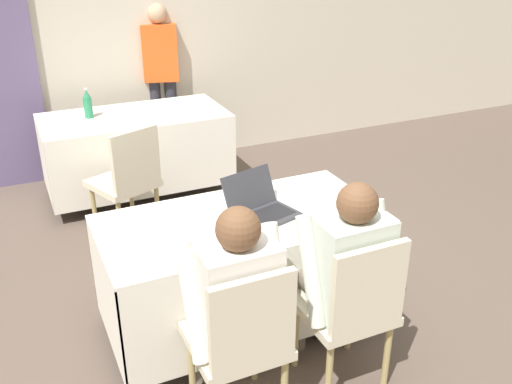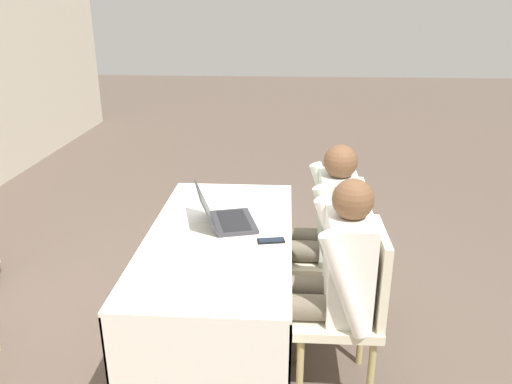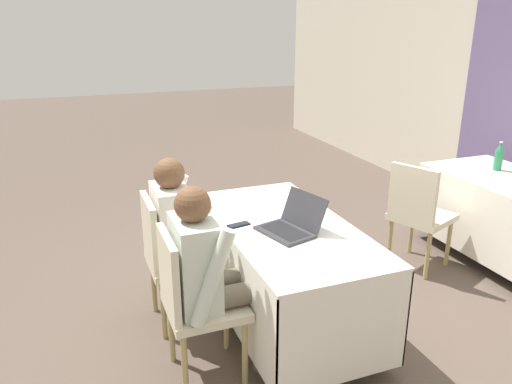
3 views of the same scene
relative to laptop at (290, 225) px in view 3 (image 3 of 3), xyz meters
The scene contains 14 objects.
ground_plane 0.80m from the laptop, behind, with size 24.00×24.00×0.00m, color brown.
curtain_panel 3.20m from the laptop, 114.11° to the left, with size 0.78×0.04×2.65m.
conference_table_near 0.26m from the laptop, behind, with size 1.61×0.81×0.75m.
laptop is the anchor object (origin of this frame).
cell_phone 0.35m from the laptop, 127.60° to the right, with size 0.09×0.16×0.01m.
paper_beside_laptop 0.36m from the laptop, 146.70° to the left, with size 0.30×0.35×0.00m.
paper_centre_table 0.26m from the laptop, 68.00° to the left, with size 0.28×0.34×0.00m.
paper_left_edge 0.68m from the laptop, 162.94° to the left, with size 0.30×0.35×0.00m.
water_bottle 2.36m from the laptop, 104.21° to the left, with size 0.07×0.07×0.26m.
chair_near_left 0.85m from the laptop, 121.36° to the right, with size 0.44×0.44×0.93m.
chair_near_right 0.76m from the laptop, 75.22° to the right, with size 0.44×0.44×0.93m.
chair_far_spare 1.49m from the laptop, 108.85° to the left, with size 0.57×0.57×0.93m.
person_checkered_shirt 0.73m from the laptop, 125.68° to the right, with size 0.50×0.52×1.19m.
person_white_shirt 0.62m from the laptop, 72.73° to the right, with size 0.50×0.52×1.19m.
Camera 3 is at (2.74, -1.26, 2.02)m, focal length 35.00 mm.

